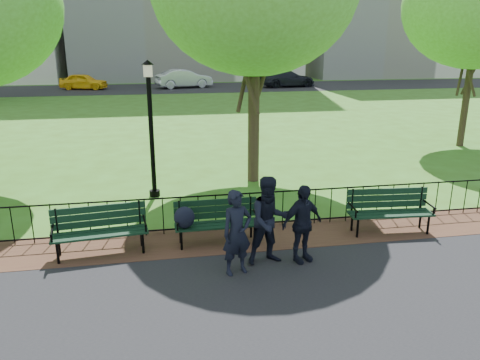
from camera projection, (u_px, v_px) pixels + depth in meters
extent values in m
plane|color=#355B18|center=(260.00, 269.00, 9.14)|extent=(120.00, 120.00, 0.00)
cube|color=#382117|center=(245.00, 237.00, 10.54)|extent=(60.00, 1.60, 0.01)
cube|color=black|center=(175.00, 88.00, 42.08)|extent=(70.00, 9.00, 0.01)
cylinder|color=black|center=(241.00, 194.00, 10.76)|extent=(24.00, 0.04, 0.04)
cylinder|color=black|center=(241.00, 224.00, 10.98)|extent=(24.00, 0.04, 0.04)
cylinder|color=black|center=(241.00, 211.00, 10.89)|extent=(0.02, 0.02, 0.90)
cube|color=black|center=(217.00, 225.00, 10.09)|extent=(1.82, 0.50, 0.04)
cube|color=black|center=(215.00, 205.00, 10.23)|extent=(1.82, 0.05, 0.46)
cylinder|color=black|center=(181.00, 241.00, 9.84)|extent=(0.05, 0.05, 0.46)
cylinder|color=black|center=(255.00, 235.00, 10.12)|extent=(0.05, 0.05, 0.46)
cylinder|color=black|center=(180.00, 234.00, 10.18)|extent=(0.05, 0.05, 0.46)
cylinder|color=black|center=(251.00, 229.00, 10.46)|extent=(0.05, 0.05, 0.46)
cylinder|color=black|center=(177.00, 220.00, 9.88)|extent=(0.04, 0.57, 0.04)
cylinder|color=black|center=(256.00, 214.00, 10.19)|extent=(0.04, 0.57, 0.04)
ellipsoid|color=black|center=(184.00, 217.00, 9.79)|extent=(0.44, 0.31, 0.48)
cube|color=black|center=(100.00, 234.00, 9.57)|extent=(1.96, 0.72, 0.04)
cube|color=black|center=(99.00, 212.00, 9.71)|extent=(1.91, 0.25, 0.48)
cylinder|color=black|center=(58.00, 253.00, 9.23)|extent=(0.05, 0.05, 0.48)
cylinder|color=black|center=(143.00, 243.00, 9.69)|extent=(0.05, 0.05, 0.48)
cylinder|color=black|center=(59.00, 245.00, 9.59)|extent=(0.05, 0.05, 0.48)
cylinder|color=black|center=(141.00, 236.00, 10.04)|extent=(0.05, 0.05, 0.48)
cylinder|color=black|center=(52.00, 230.00, 9.26)|extent=(0.11, 0.60, 0.04)
cylinder|color=black|center=(144.00, 220.00, 9.76)|extent=(0.11, 0.60, 0.04)
cube|color=black|center=(391.00, 214.00, 10.66)|extent=(1.95, 0.65, 0.04)
cube|color=black|center=(387.00, 195.00, 10.82)|extent=(1.91, 0.18, 0.48)
cylinder|color=black|center=(358.00, 228.00, 10.47)|extent=(0.05, 0.05, 0.48)
cylinder|color=black|center=(428.00, 225.00, 10.63)|extent=(0.05, 0.05, 0.48)
cylinder|color=black|center=(352.00, 222.00, 10.83)|extent=(0.05, 0.05, 0.48)
cylinder|color=black|center=(420.00, 219.00, 11.00)|extent=(0.05, 0.05, 0.48)
cylinder|color=black|center=(353.00, 207.00, 10.52)|extent=(0.09, 0.60, 0.04)
cylinder|color=black|center=(429.00, 204.00, 10.70)|extent=(0.09, 0.60, 0.04)
cylinder|color=black|center=(155.00, 193.00, 13.31)|extent=(0.30, 0.30, 0.17)
cylinder|color=black|center=(152.00, 138.00, 12.85)|extent=(0.13, 0.13, 3.39)
cube|color=beige|center=(148.00, 70.00, 12.32)|extent=(0.23, 0.23, 0.32)
cone|color=black|center=(147.00, 62.00, 12.26)|extent=(0.34, 0.34, 0.13)
cylinder|color=#2D2116|center=(254.00, 125.00, 14.29)|extent=(0.35, 0.35, 3.52)
cylinder|color=#2D2116|center=(465.00, 105.00, 19.07)|extent=(0.29, 0.29, 3.40)
ellipsoid|color=#569C2E|center=(479.00, 5.00, 17.95)|extent=(5.73, 5.73, 4.87)
imported|color=black|center=(237.00, 233.00, 8.72)|extent=(0.69, 0.56, 1.65)
imported|color=black|center=(270.00, 221.00, 9.12)|extent=(0.92, 0.56, 1.78)
imported|color=black|center=(302.00, 224.00, 9.22)|extent=(1.01, 0.67, 1.59)
imported|color=yellow|center=(84.00, 81.00, 40.81)|extent=(4.32, 2.55, 1.38)
imported|color=#B4B8BD|center=(184.00, 79.00, 42.08)|extent=(5.28, 2.94, 1.65)
imported|color=black|center=(287.00, 79.00, 42.89)|extent=(5.42, 2.73, 1.51)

